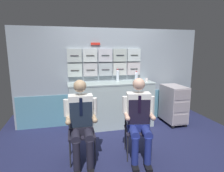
% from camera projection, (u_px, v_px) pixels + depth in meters
% --- Properties ---
extents(ground, '(4.80, 4.80, 0.04)m').
position_uv_depth(ground, '(130.00, 151.00, 3.29)').
color(ground, '#1F2346').
extents(galley_bulkhead, '(4.20, 0.14, 2.15)m').
position_uv_depth(galley_bulkhead, '(110.00, 77.00, 4.39)').
color(galley_bulkhead, '#939FAD').
rests_on(galley_bulkhead, ground).
extents(galley_counter, '(1.85, 0.53, 0.99)m').
position_uv_depth(galley_counter, '(112.00, 105.00, 4.21)').
color(galley_counter, '#B0C2C1').
rests_on(galley_counter, ground).
extents(service_trolley, '(0.40, 0.65, 0.88)m').
position_uv_depth(service_trolley, '(174.00, 103.00, 4.38)').
color(service_trolley, black).
rests_on(service_trolley, ground).
extents(folding_chair_left, '(0.41, 0.42, 0.84)m').
position_uv_depth(folding_chair_left, '(81.00, 126.00, 3.00)').
color(folding_chair_left, '#2D2D33').
rests_on(folding_chair_left, ground).
extents(crew_member_left, '(0.50, 0.62, 1.26)m').
position_uv_depth(crew_member_left, '(81.00, 119.00, 2.81)').
color(crew_member_left, black).
rests_on(crew_member_left, ground).
extents(folding_chair_right, '(0.47, 0.47, 0.84)m').
position_uv_depth(folding_chair_right, '(137.00, 123.00, 3.13)').
color(folding_chair_right, '#2D2D33').
rests_on(folding_chair_right, ground).
extents(crew_member_right, '(0.51, 0.66, 1.26)m').
position_uv_depth(crew_member_right, '(139.00, 116.00, 2.93)').
color(crew_member_right, black).
rests_on(crew_member_right, ground).
extents(water_bottle_blue_cap, '(0.07, 0.07, 0.27)m').
position_uv_depth(water_bottle_blue_cap, '(118.00, 75.00, 4.29)').
color(water_bottle_blue_cap, silver).
rests_on(water_bottle_blue_cap, galley_counter).
extents(water_bottle_short, '(0.07, 0.07, 0.23)m').
position_uv_depth(water_bottle_short, '(136.00, 76.00, 4.30)').
color(water_bottle_short, silver).
rests_on(water_bottle_short, galley_counter).
extents(paper_cup_blue, '(0.06, 0.06, 0.07)m').
position_uv_depth(paper_cup_blue, '(147.00, 80.00, 4.28)').
color(paper_cup_blue, white).
rests_on(paper_cup_blue, galley_counter).
extents(paper_cup_tan, '(0.07, 0.07, 0.08)m').
position_uv_depth(paper_cup_tan, '(136.00, 78.00, 4.41)').
color(paper_cup_tan, white).
rests_on(paper_cup_tan, galley_counter).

